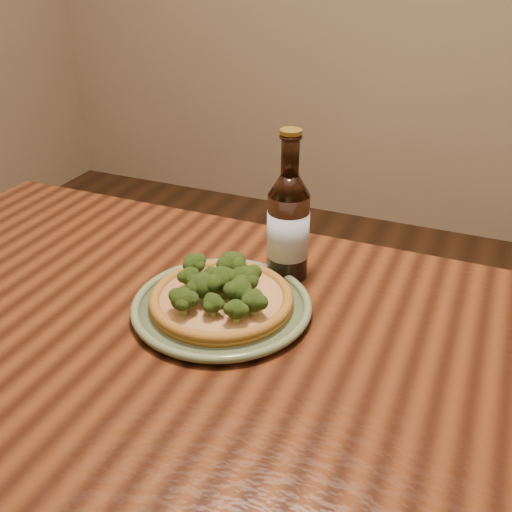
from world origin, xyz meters
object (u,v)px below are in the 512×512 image
at_px(pizza, 221,295).
at_px(beer_bottle, 288,225).
at_px(plate, 222,306).
at_px(table, 259,429).

height_order(pizza, beer_bottle, beer_bottle).
xyz_separation_m(plate, pizza, (0.00, -0.00, 0.02)).
bearing_deg(pizza, beer_bottle, 69.67).
distance_m(table, beer_bottle, 0.34).
relative_size(pizza, beer_bottle, 0.87).
height_order(table, plate, plate).
xyz_separation_m(plate, beer_bottle, (0.06, 0.15, 0.09)).
bearing_deg(pizza, table, -47.22).
height_order(table, beer_bottle, beer_bottle).
bearing_deg(beer_bottle, pizza, -125.21).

